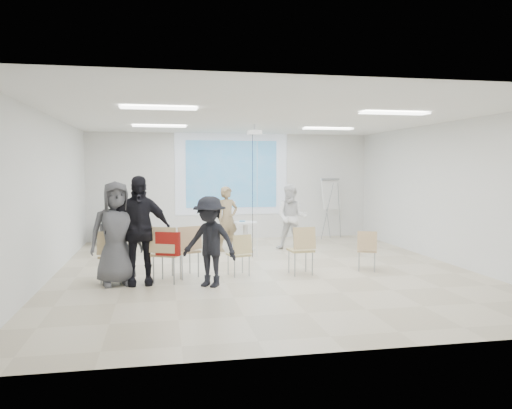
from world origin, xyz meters
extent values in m
cube|color=beige|center=(0.00, 0.00, -0.05)|extent=(8.00, 9.00, 0.10)
cube|color=white|center=(0.00, 0.00, 3.05)|extent=(8.00, 9.00, 0.10)
cube|color=silver|center=(0.00, 4.55, 1.50)|extent=(8.00, 0.10, 3.00)
cube|color=silver|center=(-4.05, 0.00, 1.50)|extent=(0.10, 9.00, 3.00)
cube|color=silver|center=(4.05, 0.00, 1.50)|extent=(0.10, 9.00, 3.00)
cube|color=silver|center=(0.00, 4.49, 1.85)|extent=(3.20, 0.01, 2.30)
cube|color=teal|center=(0.00, 4.47, 1.85)|extent=(2.60, 0.01, 1.90)
cylinder|color=silver|center=(0.04, 2.42, 0.02)|extent=(0.52, 0.52, 0.05)
cylinder|color=silver|center=(0.04, 2.42, 0.34)|extent=(0.14, 0.14, 0.63)
cylinder|color=white|center=(0.04, 2.42, 0.68)|extent=(0.71, 0.71, 0.04)
cube|color=white|center=(0.08, 2.38, 0.71)|extent=(0.20, 0.14, 0.01)
cube|color=#3E87BB|center=(-0.02, 2.49, 0.72)|extent=(0.18, 0.22, 0.01)
imported|color=#98805D|center=(-0.40, 2.42, 0.89)|extent=(0.78, 0.67, 1.79)
imported|color=white|center=(1.18, 2.26, 0.89)|extent=(1.06, 0.97, 1.79)
cube|color=white|center=(-0.22, 2.67, 1.18)|extent=(0.09, 0.14, 0.04)
cube|color=white|center=(1.00, 2.51, 1.21)|extent=(0.09, 0.13, 0.04)
cube|color=tan|center=(-2.82, -0.51, 0.46)|extent=(0.54, 0.54, 0.04)
cube|color=tan|center=(-2.88, -0.70, 0.72)|extent=(0.44, 0.21, 0.41)
cylinder|color=gray|center=(-3.04, -0.62, 0.23)|extent=(0.03, 0.03, 0.45)
cylinder|color=gray|center=(-2.71, -0.73, 0.23)|extent=(0.03, 0.03, 0.45)
cylinder|color=gray|center=(-2.93, -0.29, 0.23)|extent=(0.03, 0.03, 0.45)
cylinder|color=gray|center=(-2.60, -0.39, 0.23)|extent=(0.03, 0.03, 0.45)
cube|color=tan|center=(-1.88, -0.71, 0.50)|extent=(0.62, 0.62, 0.04)
cube|color=tan|center=(-1.97, -0.91, 0.78)|extent=(0.47, 0.28, 0.45)
cylinder|color=gray|center=(-2.13, -0.80, 0.25)|extent=(0.03, 0.03, 0.49)
cylinder|color=gray|center=(-1.78, -0.96, 0.25)|extent=(0.03, 0.03, 0.49)
cylinder|color=#94979C|center=(-1.98, -0.46, 0.25)|extent=(0.03, 0.03, 0.49)
cylinder|color=#97999F|center=(-1.63, -0.61, 0.25)|extent=(0.03, 0.03, 0.49)
cube|color=tan|center=(-1.56, -0.30, 0.48)|extent=(0.58, 0.58, 0.04)
cube|color=tan|center=(-1.48, -0.50, 0.75)|extent=(0.45, 0.25, 0.43)
cylinder|color=#95989D|center=(-1.66, -0.54, 0.23)|extent=(0.03, 0.03, 0.47)
cylinder|color=gray|center=(-1.32, -0.40, 0.23)|extent=(0.03, 0.03, 0.47)
cylinder|color=gray|center=(-1.79, -0.20, 0.23)|extent=(0.03, 0.03, 0.47)
cylinder|color=gray|center=(-1.46, -0.06, 0.23)|extent=(0.03, 0.03, 0.47)
cube|color=tan|center=(-0.57, -0.41, 0.40)|extent=(0.46, 0.46, 0.04)
cube|color=tan|center=(-0.52, -0.58, 0.62)|extent=(0.38, 0.17, 0.35)
cylinder|color=gray|center=(-0.67, -0.59, 0.19)|extent=(0.02, 0.02, 0.39)
cylinder|color=#94979C|center=(-0.38, -0.51, 0.19)|extent=(0.02, 0.02, 0.39)
cylinder|color=#96999E|center=(-0.75, -0.31, 0.19)|extent=(0.02, 0.02, 0.39)
cylinder|color=#979A9F|center=(-0.46, -0.22, 0.19)|extent=(0.02, 0.02, 0.39)
cube|color=tan|center=(0.62, -0.51, 0.46)|extent=(0.46, 0.46, 0.04)
cube|color=tan|center=(0.63, -0.72, 0.72)|extent=(0.44, 0.12, 0.41)
cylinder|color=gray|center=(0.45, -0.70, 0.23)|extent=(0.02, 0.02, 0.45)
cylinder|color=gray|center=(0.80, -0.67, 0.23)|extent=(0.02, 0.02, 0.45)
cylinder|color=#969A9E|center=(0.43, -0.35, 0.23)|extent=(0.02, 0.02, 0.45)
cylinder|color=gray|center=(0.78, -0.32, 0.23)|extent=(0.02, 0.02, 0.45)
cube|color=tan|center=(2.00, -0.42, 0.40)|extent=(0.49, 0.49, 0.04)
cube|color=tan|center=(1.93, -0.58, 0.62)|extent=(0.37, 0.22, 0.36)
cylinder|color=#95989D|center=(1.80, -0.50, 0.20)|extent=(0.03, 0.03, 0.39)
cylinder|color=#94979D|center=(2.08, -0.62, 0.20)|extent=(0.03, 0.03, 0.39)
cylinder|color=gray|center=(1.93, -0.22, 0.20)|extent=(0.03, 0.03, 0.39)
cylinder|color=gray|center=(2.20, -0.34, 0.20)|extent=(0.03, 0.03, 0.39)
cube|color=maroon|center=(-1.88, -0.93, 0.72)|extent=(0.43, 0.26, 0.41)
imported|color=black|center=(-1.56, -0.28, 0.52)|extent=(0.42, 0.37, 0.03)
imported|color=black|center=(-2.38, -0.79, 1.09)|extent=(1.31, 0.83, 2.18)
imported|color=black|center=(-1.18, -1.17, 0.88)|extent=(1.29, 1.15, 1.75)
imported|color=#515156|center=(-2.76, -0.75, 1.01)|extent=(1.09, 0.83, 2.01)
cylinder|color=gray|center=(2.63, 3.81, 0.81)|extent=(0.35, 0.09, 1.59)
cylinder|color=gray|center=(3.04, 3.97, 0.81)|extent=(0.23, 0.28, 1.59)
cylinder|color=gray|center=(2.73, 4.16, 0.81)|extent=(0.15, 0.34, 1.58)
cube|color=white|center=(2.80, 3.99, 1.30)|extent=(0.65, 0.40, 0.89)
cube|color=#96999F|center=(2.78, 4.03, 1.70)|extent=(0.62, 0.28, 0.06)
cube|color=black|center=(-3.29, 3.86, 0.29)|extent=(0.59, 0.51, 0.52)
cube|color=gray|center=(-3.29, 3.86, 0.66)|extent=(0.42, 0.37, 0.23)
cylinder|color=black|center=(-3.46, 3.67, 0.03)|extent=(0.07, 0.07, 0.06)
cylinder|color=black|center=(-3.05, 3.75, 0.03)|extent=(0.07, 0.07, 0.06)
cylinder|color=black|center=(-3.52, 3.98, 0.03)|extent=(0.07, 0.07, 0.06)
cylinder|color=black|center=(-3.11, 4.06, 0.03)|extent=(0.07, 0.07, 0.06)
cube|color=white|center=(0.10, 1.50, 2.82)|extent=(0.30, 0.25, 0.10)
cylinder|color=gray|center=(0.10, 1.50, 2.93)|extent=(0.04, 0.04, 0.14)
cylinder|color=black|center=(0.04, 1.42, 1.39)|extent=(0.01, 0.01, 2.77)
cylinder|color=white|center=(0.14, 1.40, 1.39)|extent=(0.01, 0.01, 2.77)
cube|color=white|center=(-2.00, 2.00, 2.97)|extent=(1.20, 0.30, 0.02)
cube|color=white|center=(2.00, 2.00, 2.97)|extent=(1.20, 0.30, 0.02)
cube|color=white|center=(-2.00, -1.50, 2.97)|extent=(1.20, 0.30, 0.02)
cube|color=white|center=(2.00, -1.50, 2.97)|extent=(1.20, 0.30, 0.02)
camera|label=1|loc=(-1.98, -9.59, 2.02)|focal=35.00mm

